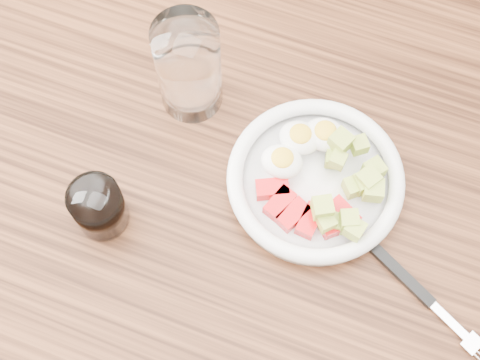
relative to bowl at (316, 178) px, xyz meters
name	(u,v)px	position (x,y,z in m)	size (l,w,h in m)	color
ground	(242,313)	(-0.08, -0.05, -0.79)	(4.00, 4.00, 0.00)	brown
dining_table	(244,223)	(-0.08, -0.05, -0.12)	(1.50, 0.90, 0.77)	brown
bowl	(316,178)	(0.00, 0.00, 0.00)	(0.23, 0.23, 0.06)	white
fork	(419,292)	(0.16, -0.09, -0.02)	(0.19, 0.11, 0.01)	black
water_glass	(189,68)	(-0.20, 0.06, 0.05)	(0.08, 0.08, 0.15)	white
coffee_glass	(99,207)	(-0.24, -0.14, 0.02)	(0.07, 0.07, 0.07)	white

